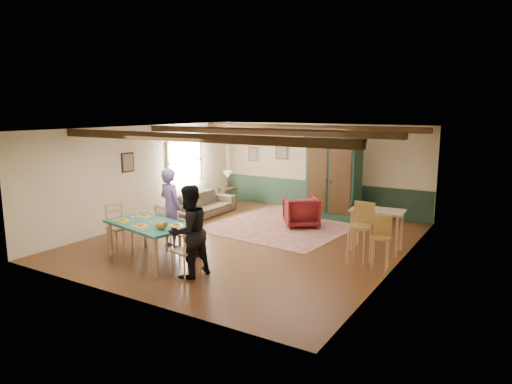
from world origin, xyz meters
The scene contains 35 objects.
floor centered at (0.00, 0.00, 0.00)m, with size 8.00×8.00×0.00m, color #492714.
wall_back centered at (0.00, 4.00, 1.35)m, with size 7.00×0.02×2.70m, color beige.
wall_left centered at (-3.50, 0.00, 1.35)m, with size 0.02×8.00×2.70m, color beige.
wall_right centered at (3.50, 0.00, 1.35)m, with size 0.02×8.00×2.70m, color beige.
ceiling centered at (0.00, 0.00, 2.70)m, with size 7.00×8.00×0.02m, color beige.
wainscot_back centered at (0.00, 3.98, 0.45)m, with size 6.95×0.03×0.90m, color #1C3425.
ceiling_beam_front centered at (0.00, -2.30, 2.61)m, with size 6.95×0.16×0.16m, color black.
ceiling_beam_mid centered at (0.00, 0.40, 2.61)m, with size 6.95×0.16×0.16m, color black.
ceiling_beam_back centered at (0.00, 3.00, 2.61)m, with size 6.95×0.16×0.16m, color black.
window_left centered at (-3.47, 1.70, 1.55)m, with size 0.06×1.60×1.30m, color white, non-canonical shape.
picture_left_wall centered at (-3.47, -0.60, 1.75)m, with size 0.04×0.42×0.52m, color tan, non-canonical shape.
picture_back_a centered at (-1.30, 3.97, 1.80)m, with size 0.45×0.04×0.55m, color tan, non-canonical shape.
picture_back_b centered at (-2.40, 3.97, 1.65)m, with size 0.38×0.04×0.48m, color tan, non-canonical shape.
dining_table centered at (-1.02, -2.38, 0.40)m, with size 1.92×1.07×0.80m, color #1D5E54, non-canonical shape.
dining_chair_far_left centered at (-1.27, -1.54, 0.51)m, with size 0.45×0.47×1.02m, color tan, non-canonical shape.
dining_chair_far_right centered at (-0.43, -1.72, 0.51)m, with size 0.45×0.47×1.02m, color tan, non-canonical shape.
dining_chair_end_left centered at (-2.22, -2.11, 0.51)m, with size 0.45×0.47×1.02m, color tan, non-canonical shape.
dining_chair_end_right centered at (0.18, -2.65, 0.51)m, with size 0.45×0.47×1.02m, color tan, non-canonical shape.
person_man centered at (-1.25, -1.45, 0.92)m, with size 0.67×0.44×1.84m, color slate.
person_woman centered at (0.29, -2.67, 0.88)m, with size 0.86×0.67×1.76m, color black.
person_child centered at (-0.41, -1.64, 0.54)m, with size 0.53×0.34×1.07m, color #282FA0.
cat centered at (-0.47, -2.61, 0.90)m, with size 0.38×0.15×0.19m, color orange, non-canonical shape.
place_setting_near_left centered at (-1.65, -2.51, 0.86)m, with size 0.43×0.32×0.11m, color yellow, non-canonical shape.
place_setting_near_center centered at (-0.97, -2.66, 0.86)m, with size 0.43×0.32×0.11m, color yellow, non-canonical shape.
place_setting_far_left centered at (-1.53, -1.99, 0.86)m, with size 0.43×0.32×0.11m, color yellow, non-canonical shape.
place_setting_far_right centered at (-0.38, -2.25, 0.86)m, with size 0.43×0.32×0.11m, color yellow, non-canonical shape.
area_rug centered at (0.06, 1.85, 0.01)m, with size 3.49×4.14×0.01m, color tan.
armoire centered at (0.84, 3.14, 1.18)m, with size 1.67×0.67×2.36m, color #132F25.
armchair centered at (0.46, 1.82, 0.41)m, with size 0.88×0.90×0.82m, color #440D13.
sofa centered at (-2.61, 1.48, 0.33)m, with size 2.28×0.89×0.67m, color #44392A.
end_table centered at (-2.80, 3.03, 0.30)m, with size 0.49×0.49×0.60m, color black, non-canonical shape.
table_lamp centered at (-2.80, 3.03, 0.87)m, with size 0.30×0.30×0.55m, color beige, non-canonical shape.
counter_table centered at (2.84, 0.75, 0.47)m, with size 1.14×0.66×0.95m, color beige, non-canonical shape.
bar_stool_left centered at (2.80, -0.31, 0.64)m, with size 0.45×0.50×1.27m, color #A98741, non-canonical shape.
bar_stool_right centered at (3.27, -0.39, 0.53)m, with size 0.38×0.41×1.06m, color #A98741, non-canonical shape.
Camera 1 is at (5.67, -9.08, 3.15)m, focal length 32.00 mm.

